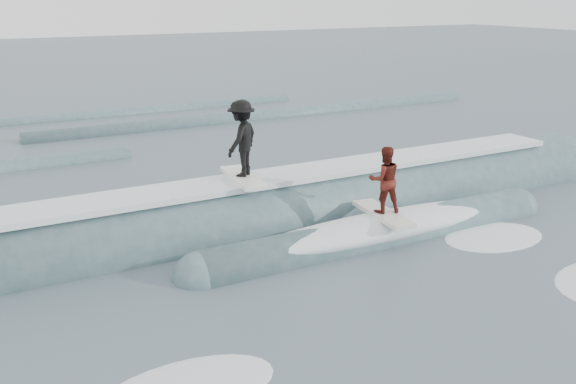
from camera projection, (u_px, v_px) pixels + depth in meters
ground at (406, 314)px, 11.55m from camera, size 160.00×160.00×0.00m
breaking_wave at (283, 224)px, 15.92m from camera, size 23.00×3.96×2.36m
surfer_black at (242, 141)px, 15.10m from camera, size 1.33×2.05×1.92m
surfer_red at (384, 184)px, 14.70m from camera, size 0.90×2.05×1.66m
whitewater at (491, 308)px, 11.77m from camera, size 12.02×6.13×0.10m
far_swells at (97, 137)px, 25.64m from camera, size 40.94×8.65×0.80m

